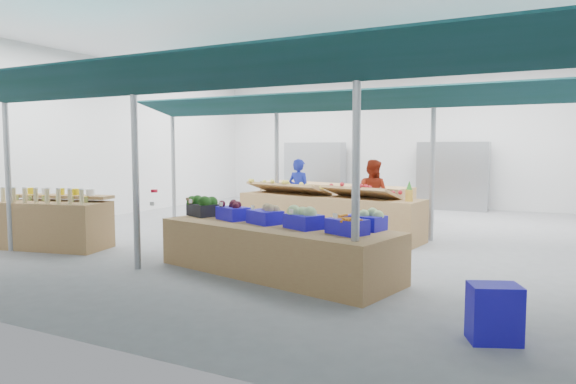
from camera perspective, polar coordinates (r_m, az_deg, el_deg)
name	(u,v)px	position (r m, az deg, el deg)	size (l,w,h in m)	color
floor	(307,235)	(11.00, 2.12, -4.74)	(13.00, 13.00, 0.00)	slate
hall	(333,114)	(12.19, 5.04, 8.66)	(13.00, 13.00, 13.00)	silver
pole_grid	(304,150)	(8.94, 1.79, 4.69)	(10.00, 4.60, 3.00)	gray
awnings	(304,94)	(8.99, 1.80, 10.88)	(9.50, 7.08, 0.30)	#0A2B29
back_shelving_left	(315,173)	(17.36, 2.98, 2.12)	(2.00, 0.50, 2.00)	#B23F33
back_shelving_right	(452,176)	(16.07, 17.81, 1.67)	(2.00, 0.50, 2.00)	#B23F33
bottle_shelf	(56,223)	(10.40, -24.34, -3.14)	(2.08, 1.50, 1.14)	brown
veg_counter	(276,249)	(7.58, -1.38, -6.39)	(3.72, 1.24, 0.72)	brown
fruit_counter	(328,216)	(10.74, 4.45, -2.69)	(3.97, 0.95, 0.85)	brown
far_counter	(332,199)	(14.36, 4.88, -0.79)	(4.67, 0.93, 0.84)	brown
crate_stack	(494,313)	(5.38, 21.93, -12.39)	(0.46, 0.33, 0.56)	#1910B6
vendor_left	(299,192)	(12.19, 1.23, -0.03)	(0.58, 0.38, 1.59)	#1824A1
vendor_right	(372,195)	(11.52, 9.32, -0.38)	(0.77, 0.60, 1.59)	maroon
crate_broccoli	(203,206)	(8.62, -9.47, -1.58)	(0.60, 0.53, 0.35)	black
crate_beets	(233,211)	(8.09, -6.10, -2.14)	(0.60, 0.53, 0.29)	#1910B6
crate_celeriac	(265,214)	(7.63, -2.57, -2.46)	(0.60, 0.53, 0.31)	#1910B6
crate_cabbage	(303,217)	(7.17, 1.73, -2.82)	(0.60, 0.53, 0.35)	#1910B6
crate_carrots	(347,226)	(6.76, 6.59, -3.73)	(0.60, 0.53, 0.29)	#1910B6
sparrow	(190,201)	(8.65, -10.84, -0.98)	(0.12, 0.09, 0.11)	brown
pole_ribbon	(154,192)	(9.22, -14.67, -0.01)	(0.12, 0.12, 0.28)	red
apple_heap_yellow	(288,186)	(11.10, -0.01, 0.64)	(2.02, 1.16, 0.27)	#997247
apple_heap_red	(361,190)	(10.22, 8.11, 0.22)	(1.63, 1.06, 0.27)	#997247
pineapple	(409,192)	(9.82, 13.31, 0.04)	(0.14, 0.14, 0.39)	#8C6019
crate_extra	(366,219)	(7.15, 8.62, -2.99)	(0.57, 0.46, 0.32)	#1910B6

